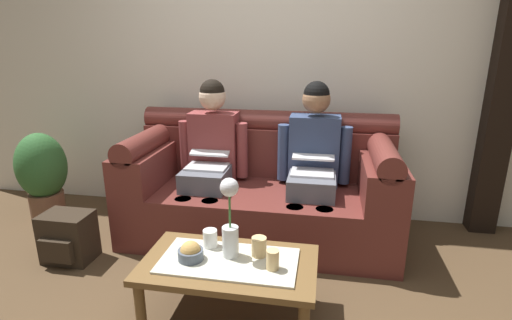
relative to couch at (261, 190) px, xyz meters
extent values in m
cube|color=silver|center=(0.00, 0.53, 1.08)|extent=(6.00, 0.12, 2.90)
cube|color=black|center=(1.78, 0.41, 1.08)|extent=(0.20, 0.20, 2.90)
cube|color=maroon|center=(0.00, -0.07, -0.16)|extent=(2.06, 0.88, 0.42)
cube|color=maroon|center=(0.00, 0.26, 0.25)|extent=(2.06, 0.22, 0.40)
cylinder|color=maroon|center=(0.00, 0.26, 0.50)|extent=(2.06, 0.18, 0.18)
cube|color=maroon|center=(-0.89, -0.07, 0.19)|extent=(0.28, 0.88, 0.28)
cylinder|color=maroon|center=(-0.89, -0.07, 0.37)|extent=(0.18, 0.88, 0.18)
cube|color=maroon|center=(0.89, -0.07, 0.19)|extent=(0.28, 0.88, 0.28)
cylinder|color=maroon|center=(0.89, -0.07, 0.37)|extent=(0.18, 0.88, 0.18)
cube|color=#595B66|center=(-0.40, -0.13, 0.12)|extent=(0.34, 0.40, 0.15)
cylinder|color=#595B66|center=(-0.50, -0.39, -0.16)|extent=(0.12, 0.12, 0.42)
cylinder|color=#595B66|center=(-0.30, -0.39, -0.16)|extent=(0.12, 0.12, 0.42)
cube|color=brown|center=(-0.40, 0.11, 0.32)|extent=(0.38, 0.22, 0.54)
cylinder|color=brown|center=(-0.64, 0.07, 0.30)|extent=(0.09, 0.09, 0.44)
cylinder|color=brown|center=(-0.17, 0.07, 0.30)|extent=(0.09, 0.09, 0.44)
sphere|color=beige|center=(-0.40, 0.09, 0.71)|extent=(0.21, 0.21, 0.21)
sphere|color=black|center=(-0.40, 0.09, 0.75)|extent=(0.19, 0.19, 0.19)
cube|color=silver|center=(-0.40, -0.11, 0.20)|extent=(0.31, 0.22, 0.02)
cube|color=silver|center=(-0.40, 0.04, 0.31)|extent=(0.31, 0.20, 0.08)
cube|color=black|center=(-0.40, 0.03, 0.31)|extent=(0.27, 0.18, 0.06)
cube|color=#595B66|center=(0.40, -0.13, 0.12)|extent=(0.34, 0.40, 0.15)
cylinder|color=#595B66|center=(0.30, -0.39, -0.16)|extent=(0.12, 0.12, 0.42)
cylinder|color=#595B66|center=(0.50, -0.39, -0.16)|extent=(0.12, 0.12, 0.42)
cube|color=navy|center=(0.40, 0.11, 0.32)|extent=(0.38, 0.22, 0.54)
cylinder|color=navy|center=(0.17, 0.07, 0.30)|extent=(0.09, 0.09, 0.44)
cylinder|color=navy|center=(0.64, 0.07, 0.30)|extent=(0.09, 0.09, 0.44)
sphere|color=#936B4C|center=(0.40, 0.09, 0.71)|extent=(0.21, 0.21, 0.21)
sphere|color=black|center=(0.40, 0.09, 0.75)|extent=(0.19, 0.19, 0.19)
cube|color=silver|center=(0.40, -0.11, 0.20)|extent=(0.31, 0.22, 0.02)
cube|color=silver|center=(0.40, 0.02, 0.31)|extent=(0.31, 0.21, 0.06)
cube|color=black|center=(0.40, 0.01, 0.31)|extent=(0.27, 0.18, 0.04)
cube|color=brown|center=(0.00, -1.03, -0.04)|extent=(0.95, 0.54, 0.04)
cube|color=beige|center=(0.00, -1.03, -0.01)|extent=(0.74, 0.38, 0.01)
cylinder|color=brown|center=(-0.43, -1.25, -0.22)|extent=(0.06, 0.06, 0.32)
cylinder|color=brown|center=(-0.43, -0.81, -0.22)|extent=(0.06, 0.06, 0.32)
cylinder|color=brown|center=(0.43, -0.81, -0.22)|extent=(0.06, 0.06, 0.32)
cylinder|color=silver|center=(0.00, -0.99, 0.08)|extent=(0.09, 0.09, 0.17)
cylinder|color=#3D7538|center=(0.00, -0.99, 0.26)|extent=(0.01, 0.01, 0.20)
sphere|color=silver|center=(0.00, -0.99, 0.39)|extent=(0.10, 0.10, 0.10)
cylinder|color=#4C5666|center=(-0.20, -1.07, 0.02)|extent=(0.14, 0.14, 0.06)
sphere|color=tan|center=(-0.20, -1.07, 0.04)|extent=(0.11, 0.11, 0.11)
cylinder|color=#DBB77A|center=(0.25, -1.08, 0.04)|extent=(0.07, 0.07, 0.11)
cylinder|color=#DBB77A|center=(0.15, -0.96, 0.05)|extent=(0.08, 0.08, 0.11)
cylinder|color=white|center=(-0.14, -0.91, 0.04)|extent=(0.08, 0.08, 0.10)
cube|color=#2D2319|center=(-1.27, -0.64, -0.20)|extent=(0.34, 0.24, 0.35)
cube|color=#2D2319|center=(-1.27, -0.78, -0.23)|extent=(0.24, 0.05, 0.16)
cylinder|color=brown|center=(-1.85, -0.11, -0.24)|extent=(0.28, 0.28, 0.26)
ellipsoid|color=#2D602D|center=(-1.85, -0.11, 0.13)|extent=(0.40, 0.40, 0.56)
camera|label=1|loc=(0.48, -2.84, 1.12)|focal=27.36mm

